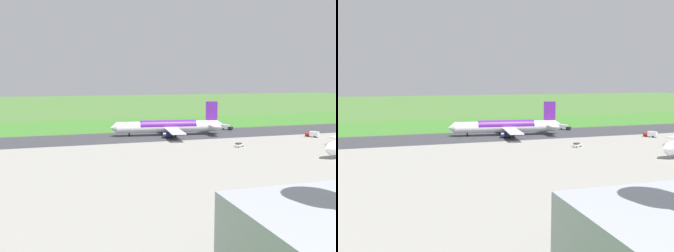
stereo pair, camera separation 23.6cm
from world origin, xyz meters
TOP-DOWN VIEW (x-y plane):
  - ground_plane at (0.00, 0.00)m, footprint 800.00×800.00m
  - runway_asphalt at (0.00, 0.00)m, footprint 600.00×30.68m
  - apron_concrete at (0.00, 67.22)m, footprint 440.00×110.00m
  - grass_verge_foreground at (0.00, -36.35)m, footprint 600.00×80.00m
  - airliner_main at (3.39, 0.04)m, footprint 54.12×44.40m
  - service_truck_baggage at (-31.00, -9.63)m, footprint 5.37×5.94m
  - service_car_followme at (-14.59, 36.04)m, footprint 4.56×3.48m
  - service_truck_fuel at (-58.35, 23.64)m, footprint 5.09×6.07m
  - no_stopping_sign at (14.01, -32.79)m, footprint 0.60×0.10m
  - traffic_cone_orange at (21.36, -37.84)m, footprint 0.40×0.40m

SIDE VIEW (x-z plane):
  - ground_plane at x=0.00m, z-range 0.00..0.00m
  - grass_verge_foreground at x=0.00m, z-range 0.00..0.04m
  - apron_concrete at x=0.00m, z-range 0.00..0.05m
  - runway_asphalt at x=0.00m, z-range 0.00..0.06m
  - traffic_cone_orange at x=21.36m, z-range 0.00..0.55m
  - service_car_followme at x=-14.59m, z-range 0.03..1.65m
  - service_truck_baggage at x=-31.00m, z-range 0.08..2.73m
  - service_truck_fuel at x=-58.35m, z-range 0.08..2.73m
  - no_stopping_sign at x=14.01m, z-range 0.26..3.26m
  - airliner_main at x=3.39m, z-range -3.59..12.29m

